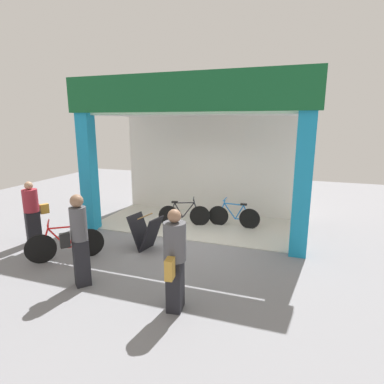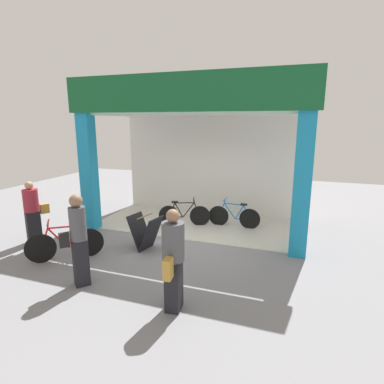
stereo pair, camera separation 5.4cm
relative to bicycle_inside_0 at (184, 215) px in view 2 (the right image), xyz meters
name	(u,v)px [view 2 (the right image)]	position (x,y,z in m)	size (l,w,h in m)	color
ground_plane	(183,240)	(0.40, -1.11, -0.34)	(20.13, 20.13, 0.00)	gray
shop_facade	(200,151)	(0.40, 0.31, 1.89)	(6.27, 3.03, 4.16)	beige
bicycle_inside_0	(184,215)	(0.00, 0.00, 0.00)	(1.48, 0.53, 0.84)	black
bicycle_inside_1	(234,216)	(1.44, 0.34, 0.00)	(1.52, 0.42, 0.84)	black
bicycle_parked_0	(66,244)	(-1.67, -3.08, 0.03)	(1.31, 1.11, 0.92)	black
sandwich_board_sign	(145,232)	(-0.25, -1.96, 0.09)	(0.81, 0.67, 0.86)	black
pedestrian_0	(173,259)	(1.37, -4.06, 0.56)	(0.41, 0.61, 1.72)	black
pedestrian_1	(32,211)	(-3.16, -2.51, 0.49)	(0.51, 0.63, 1.60)	black
pedestrian_2	(79,239)	(-0.60, -3.90, 0.58)	(0.47, 0.50, 1.77)	black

